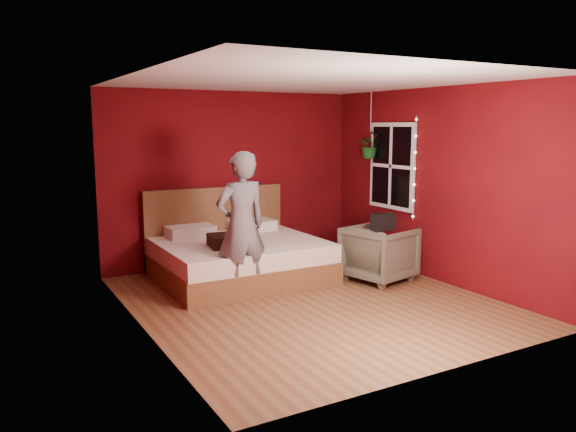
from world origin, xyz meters
name	(u,v)px	position (x,y,z in m)	size (l,w,h in m)	color
floor	(309,301)	(0.00, 0.00, 0.00)	(4.50, 4.50, 0.00)	brown
room_walls	(310,162)	(0.00, 0.00, 1.68)	(4.04, 4.54, 2.62)	#660A0E
window	(392,166)	(1.97, 0.90, 1.50)	(0.05, 0.97, 1.27)	white
fairy_lights	(415,169)	(1.94, 0.37, 1.50)	(0.04, 0.04, 1.45)	silver
bed	(237,256)	(-0.33, 1.38, 0.31)	(2.16, 1.84, 1.19)	brown
person	(241,226)	(-0.66, 0.50, 0.90)	(0.65, 0.43, 1.80)	slate
armchair	(379,254)	(1.30, 0.30, 0.38)	(0.80, 0.83, 0.75)	#5C5B48
handbag	(383,222)	(1.16, 0.08, 0.86)	(0.30, 0.15, 0.21)	black
throw_pillow	(227,241)	(-0.63, 1.03, 0.62)	(0.44, 0.44, 0.16)	black
hanging_plant	(370,145)	(1.88, 1.32, 1.79)	(0.45, 0.42, 1.01)	silver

